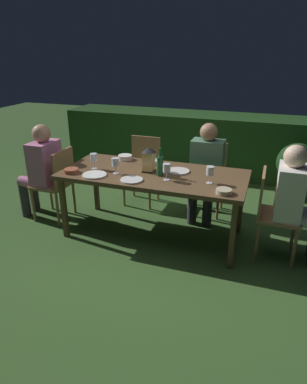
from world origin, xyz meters
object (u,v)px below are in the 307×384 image
at_px(green_bottle_on_table, 160,165).
at_px(wine_glass_d, 115,163).
at_px(chair_head_far, 272,210).
at_px(chair_side_right_b, 208,174).
at_px(bowl_dip, 155,162).
at_px(potted_plant_by_hedge, 296,166).
at_px(wine_glass_b, 167,169).
at_px(bowl_salad, 71,171).
at_px(person_in_pink, 41,167).
at_px(lantern_centerpiece, 149,158).
at_px(person_in_green, 206,167).
at_px(dining_table, 153,177).
at_px(person_in_cream, 296,199).
at_px(chair_head_near, 57,181).
at_px(wine_glass_a, 210,172).
at_px(bowl_bread, 125,157).
at_px(plate_c, 94,175).
at_px(plate_a, 132,180).
at_px(chair_side_right_a, 143,167).
at_px(bowl_olives, 224,191).
at_px(wine_glass_c, 94,158).
at_px(plate_b, 178,171).

distance_m(green_bottle_on_table, wine_glass_d, 0.46).
bearing_deg(chair_head_far, chair_side_right_b, 133.32).
xyz_separation_m(bowl_dip, potted_plant_by_hedge, (1.58, 1.31, -0.30)).
height_order(wine_glass_b, bowl_salad, wine_glass_b).
xyz_separation_m(person_in_pink, lantern_centerpiece, (1.35, 0.02, 0.24)).
distance_m(green_bottle_on_table, bowl_dip, 0.40).
relative_size(chair_side_right_b, person_in_green, 0.76).
xyz_separation_m(chair_head_far, potted_plant_by_hedge, (0.28, 1.61, -0.03)).
distance_m(dining_table, person_in_cream, 1.41).
height_order(chair_head_near, wine_glass_d, wine_glass_d).
bearing_deg(potted_plant_by_hedge, person_in_green, -137.41).
relative_size(bowl_salad, potted_plant_by_hedge, 0.20).
xyz_separation_m(wine_glass_a, bowl_bread, (-1.08, 0.43, -0.09)).
xyz_separation_m(chair_head_far, plate_c, (-1.76, -0.28, 0.25)).
bearing_deg(dining_table, potted_plant_by_hedge, 47.05).
xyz_separation_m(person_in_pink, person_in_green, (1.85, 0.63, 0.00)).
height_order(person_in_pink, plate_a, person_in_pink).
relative_size(chair_side_right_b, lantern_centerpiece, 3.28).
distance_m(person_in_pink, person_in_green, 1.95).
bearing_deg(chair_head_near, wine_glass_b, -6.45).
bearing_deg(chair_head_far, chair_head_near, 180.00).
xyz_separation_m(chair_side_right_a, lantern_centerpiece, (0.38, -0.81, 0.39)).
height_order(dining_table, bowl_dip, bowl_dip).
bearing_deg(bowl_olives, wine_glass_c, 170.78).
relative_size(chair_head_far, bowl_dip, 6.91).
bearing_deg(chair_head_near, person_in_cream, 0.00).
height_order(chair_side_right_a, bowl_bread, chair_side_right_a).
bearing_deg(wine_glass_b, dining_table, 140.26).
bearing_deg(bowl_olives, person_in_green, 109.94).
bearing_deg(person_in_green, bowl_dip, -146.69).
height_order(chair_side_right_b, plate_a, chair_side_right_b).
bearing_deg(plate_c, bowl_bread, 82.48).
bearing_deg(wine_glass_c, wine_glass_d, -13.55).
height_order(person_in_cream, potted_plant_by_hedge, person_in_cream).
bearing_deg(wine_glass_c, chair_head_near, 171.54).
height_order(chair_side_right_a, wine_glass_c, wine_glass_c).
height_order(wine_glass_b, plate_a, wine_glass_b).
height_order(wine_glass_c, plate_c, wine_glass_c).
distance_m(person_in_cream, plate_c, 1.98).
xyz_separation_m(person_in_green, bowl_dip, (-0.52, -0.34, 0.12)).
distance_m(plate_a, bowl_bread, 0.70).
height_order(person_in_pink, wine_glass_c, person_in_pink).
relative_size(chair_head_near, wine_glass_d, 5.15).
height_order(dining_table, wine_glass_a, wine_glass_a).
distance_m(person_in_green, green_bottle_on_table, 0.80).
height_order(chair_head_near, plate_b, chair_head_near).
bearing_deg(plate_a, person_in_pink, 167.41).
bearing_deg(wine_glass_a, bowl_dip, 150.20).
xyz_separation_m(plate_b, bowl_bread, (-0.70, 0.21, 0.02)).
bearing_deg(bowl_dip, person_in_pink, -167.58).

